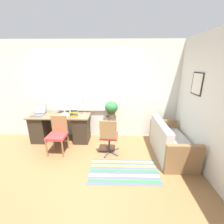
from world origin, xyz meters
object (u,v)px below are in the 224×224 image
plant_stand (111,119)px  potted_plant (111,108)px  laptop (39,113)px  office_chair_swivel (109,136)px  keyboard (60,117)px  desk_lamp (83,105)px  couch_loveseat (169,144)px  monitor (64,107)px  book_stack (74,113)px  desk_chair_wooden (58,134)px  mouse (69,117)px

plant_stand → potted_plant: size_ratio=1.63×
laptop → office_chair_swivel: size_ratio=0.43×
keyboard → desk_lamp: bearing=20.6°
couch_loveseat → potted_plant: size_ratio=3.36×
monitor → desk_lamp: size_ratio=0.99×
book_stack → office_chair_swivel: book_stack is taller
desk_chair_wooden → potted_plant: (1.28, 0.70, 0.45)m
desk_lamp → couch_loveseat: desk_lamp is taller
book_stack → office_chair_swivel: 1.18m
mouse → desk_chair_wooden: size_ratio=0.08×
monitor → desk_chair_wooden: size_ratio=0.47×
keyboard → office_chair_swivel: office_chair_swivel is taller
desk_lamp → office_chair_swivel: 1.14m
laptop → potted_plant: (1.99, 0.11, 0.12)m
monitor → mouse: monitor is taller
mouse → book_stack: 0.18m
desk_chair_wooden → laptop: bearing=142.0°
mouse → office_chair_swivel: (1.04, -0.44, -0.29)m
book_stack → desk_chair_wooden: book_stack is taller
potted_plant → book_stack: bearing=-168.6°
desk_chair_wooden → plant_stand: size_ratio=1.28×
keyboard → office_chair_swivel: 1.40m
mouse → potted_plant: (1.08, 0.35, 0.16)m
mouse → desk_chair_wooden: (-0.21, -0.35, -0.29)m
book_stack → office_chair_swivel: (0.96, -0.59, -0.35)m
desk_lamp → desk_chair_wooden: desk_lamp is taller
desk_lamp → office_chair_swivel: desk_lamp is taller
keyboard → potted_plant: 1.37m
monitor → desk_lamp: bearing=-10.0°
desk_lamp → couch_loveseat: size_ratio=0.30×
laptop → mouse: 0.94m
laptop → book_stack: laptop is taller
keyboard → plant_stand: 1.37m
book_stack → office_chair_swivel: size_ratio=0.26×
monitor → potted_plant: 1.31m
potted_plant → office_chair_swivel: bearing=-92.5°
desk_chair_wooden → office_chair_swivel: 1.25m
mouse → laptop: bearing=165.6°
plant_stand → office_chair_swivel: bearing=-92.5°
book_stack → monitor: bearing=148.9°
desk_lamp → laptop: bearing=-179.8°
office_chair_swivel → potted_plant: (0.03, 0.79, 0.45)m
keyboard → desk_lamp: 0.67m
laptop → potted_plant: bearing=3.2°
desk_lamp → potted_plant: 0.77m
monitor → desk_lamp: 0.57m
keyboard → desk_chair_wooden: size_ratio=0.38×
laptop → office_chair_swivel: bearing=-19.0°
monitor → potted_plant: bearing=0.5°
monitor → plant_stand: size_ratio=0.60×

